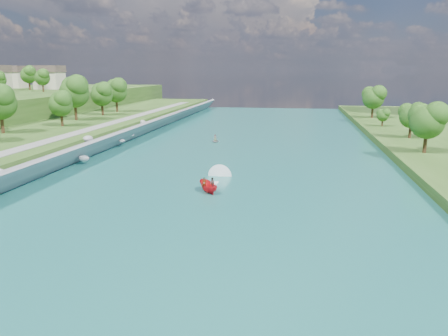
# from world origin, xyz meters

# --- Properties ---
(ground) EXTENTS (260.00, 260.00, 0.00)m
(ground) POSITION_xyz_m (0.00, 0.00, 0.00)
(ground) COLOR #2D5119
(ground) RESTS_ON ground
(river_water) EXTENTS (55.00, 240.00, 0.10)m
(river_water) POSITION_xyz_m (0.00, 20.00, 0.05)
(river_water) COLOR #175856
(river_water) RESTS_ON ground
(ridge_west) EXTENTS (60.00, 120.00, 9.00)m
(ridge_west) POSITION_xyz_m (-82.50, 95.00, 4.50)
(ridge_west) COLOR #2D5119
(ridge_west) RESTS_ON ground
(riprap_bank) EXTENTS (4.31, 236.00, 4.22)m
(riprap_bank) POSITION_xyz_m (-25.86, 19.31, 1.81)
(riprap_bank) COLOR slate
(riprap_bank) RESTS_ON ground
(riverside_path) EXTENTS (3.00, 200.00, 0.10)m
(riverside_path) POSITION_xyz_m (-32.50, 20.00, 3.55)
(riverside_path) COLOR gray
(riverside_path) RESTS_ON berm_west
(ridge_houses) EXTENTS (29.50, 29.50, 8.40)m
(ridge_houses) POSITION_xyz_m (-88.67, 100.00, 13.31)
(ridge_houses) COLOR beige
(ridge_houses) RESTS_ON ridge_west
(trees_east) EXTENTS (17.76, 135.69, 11.43)m
(trees_east) POSITION_xyz_m (36.00, 43.29, 6.35)
(trees_east) COLOR #155015
(trees_east) RESTS_ON berm_east
(trees_ridge) EXTENTS (17.34, 35.96, 9.63)m
(trees_ridge) POSITION_xyz_m (-76.60, 90.79, 13.48)
(trees_ridge) COLOR #155015
(trees_ridge) RESTS_ON ridge_west
(motorboat) EXTENTS (3.60, 18.95, 2.03)m
(motorboat) POSITION_xyz_m (-0.57, 9.43, 0.78)
(motorboat) COLOR red
(motorboat) RESTS_ON river_water
(raft) EXTENTS (2.16, 2.84, 1.66)m
(raft) POSITION_xyz_m (-7.12, 48.19, 0.47)
(raft) COLOR gray
(raft) RESTS_ON river_water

